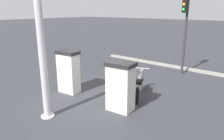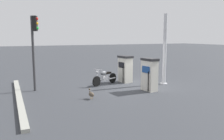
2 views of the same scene
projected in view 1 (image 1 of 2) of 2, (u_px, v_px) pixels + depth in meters
The scene contains 8 objects.
ground_plane at pixel (95, 99), 7.66m from camera, with size 120.00×120.00×0.00m, color #383A3F.
fuel_pump_near at pixel (121, 86), 6.61m from camera, with size 0.66×0.91×1.56m.
fuel_pump_far at pixel (69, 72), 8.06m from camera, with size 0.57×0.90×1.62m.
motorcycle_near_pump at pixel (140, 84), 7.84m from camera, with size 1.78×0.93×0.92m.
wandering_duck at pixel (115, 69), 10.69m from camera, with size 0.23×0.44×0.44m.
roadside_traffic_light at pixel (185, 22), 9.93m from camera, with size 0.40×0.30×3.64m.
canopy_support_pole at pixel (42, 55), 5.87m from camera, with size 0.40×0.40×3.90m.
road_edge_kerb at pixel (166, 65), 12.00m from camera, with size 0.50×7.92×0.12m.
Camera 1 is at (-5.16, -4.88, 3.09)m, focal length 34.40 mm.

